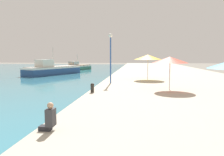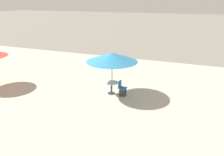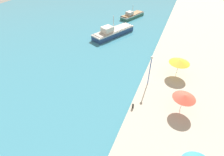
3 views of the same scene
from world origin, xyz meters
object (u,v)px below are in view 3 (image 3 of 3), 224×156
(cafe_umbrella_striped, at_px, (180,61))
(cafe_umbrella_white, at_px, (184,97))
(fishing_boat_mid, at_px, (132,15))
(mooring_bollard, at_px, (133,106))
(lamppost, at_px, (151,66))
(fishing_boat_near, at_px, (113,32))

(cafe_umbrella_striped, bearing_deg, cafe_umbrella_white, -80.28)
(fishing_boat_mid, xyz_separation_m, mooring_bollard, (10.16, -32.75, 0.18))
(cafe_umbrella_striped, bearing_deg, mooring_bollard, -114.62)
(fishing_boat_mid, distance_m, mooring_bollard, 34.29)
(mooring_bollard, bearing_deg, cafe_umbrella_white, 19.06)
(cafe_umbrella_striped, height_order, lamppost, lamppost)
(cafe_umbrella_striped, distance_m, lamppost, 5.28)
(mooring_bollard, bearing_deg, fishing_boat_near, 118.47)
(cafe_umbrella_white, xyz_separation_m, mooring_bollard, (-5.47, -1.89, -1.88))
(fishing_boat_near, distance_m, mooring_bollard, 22.42)
(fishing_boat_near, height_order, cafe_umbrella_striped, fishing_boat_near)
(fishing_boat_near, xyz_separation_m, lamppost, (11.31, -14.32, 2.73))
(mooring_bollard, relative_size, lamppost, 0.14)
(fishing_boat_near, xyz_separation_m, fishing_boat_mid, (0.52, 13.04, -0.20))
(fishing_boat_mid, bearing_deg, lamppost, -46.97)
(cafe_umbrella_white, bearing_deg, mooring_bollard, -160.94)
(fishing_boat_mid, height_order, cafe_umbrella_white, fishing_boat_mid)
(fishing_boat_mid, distance_m, cafe_umbrella_striped, 27.68)
(fishing_boat_near, bearing_deg, cafe_umbrella_white, -23.45)
(cafe_umbrella_white, distance_m, cafe_umbrella_striped, 7.42)
(fishing_boat_mid, relative_size, cafe_umbrella_striped, 2.68)
(fishing_boat_mid, height_order, mooring_bollard, fishing_boat_mid)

